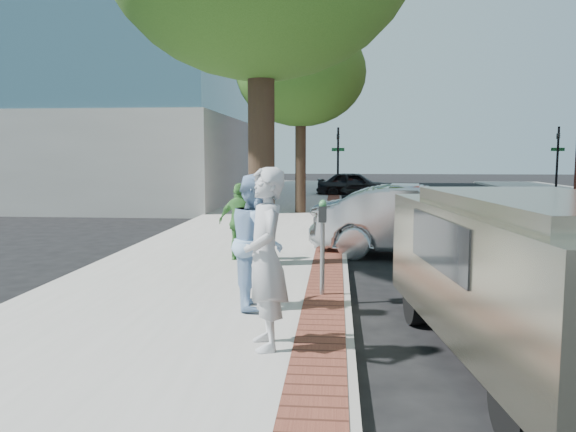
# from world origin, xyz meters

# --- Properties ---
(ground) EXTENTS (120.00, 120.00, 0.00)m
(ground) POSITION_xyz_m (0.00, 0.00, 0.00)
(ground) COLOR black
(ground) RESTS_ON ground
(sidewalk) EXTENTS (5.00, 60.00, 0.15)m
(sidewalk) POSITION_xyz_m (-1.50, 8.00, 0.07)
(sidewalk) COLOR #9E9991
(sidewalk) RESTS_ON ground
(brick_strip) EXTENTS (0.60, 60.00, 0.01)m
(brick_strip) POSITION_xyz_m (0.70, 8.00, 0.15)
(brick_strip) COLOR brown
(brick_strip) RESTS_ON sidewalk
(curb) EXTENTS (0.10, 60.00, 0.15)m
(curb) POSITION_xyz_m (1.05, 8.00, 0.07)
(curb) COLOR gray
(curb) RESTS_ON ground
(office_base) EXTENTS (18.20, 22.20, 4.00)m
(office_base) POSITION_xyz_m (-13.00, 22.00, 2.00)
(office_base) COLOR gray
(office_base) RESTS_ON ground
(signal_near) EXTENTS (0.70, 0.15, 3.80)m
(signal_near) POSITION_xyz_m (0.90, 22.00, 2.25)
(signal_near) COLOR black
(signal_near) RESTS_ON ground
(signal_far) EXTENTS (0.70, 0.15, 3.80)m
(signal_far) POSITION_xyz_m (12.50, 22.00, 2.25)
(signal_far) COLOR black
(signal_far) RESTS_ON ground
(tree_far) EXTENTS (4.80, 4.80, 7.14)m
(tree_far) POSITION_xyz_m (-0.50, 12.00, 5.30)
(tree_far) COLOR black
(tree_far) RESTS_ON sidewalk
(parking_meter) EXTENTS (0.12, 0.32, 1.47)m
(parking_meter) POSITION_xyz_m (0.66, -0.50, 1.21)
(parking_meter) COLOR gray
(parking_meter) RESTS_ON sidewalk
(person_gray) EXTENTS (0.68, 0.85, 2.03)m
(person_gray) POSITION_xyz_m (0.10, -2.93, 1.16)
(person_gray) COLOR #AEAEB3
(person_gray) RESTS_ON sidewalk
(person_officer) EXTENTS (0.88, 1.04, 1.90)m
(person_officer) POSITION_xyz_m (-0.25, -1.25, 1.10)
(person_officer) COLOR #91B5E0
(person_officer) RESTS_ON sidewalk
(person_green) EXTENTS (0.99, 0.58, 1.59)m
(person_green) POSITION_xyz_m (-1.10, 2.30, 0.94)
(person_green) COLOR #4D9945
(person_green) RESTS_ON sidewalk
(sedan_silver) EXTENTS (5.13, 2.35, 1.63)m
(sedan_silver) POSITION_xyz_m (2.82, 3.79, 0.81)
(sedan_silver) COLOR #ABADB2
(sedan_silver) RESTS_ON ground
(bg_car) EXTENTS (4.26, 2.04, 1.41)m
(bg_car) POSITION_xyz_m (1.83, 21.86, 0.70)
(bg_car) COLOR black
(bg_car) RESTS_ON ground
(van) EXTENTS (2.50, 5.31, 1.90)m
(van) POSITION_xyz_m (2.98, -2.74, 1.04)
(van) COLOR gray
(van) RESTS_ON ground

